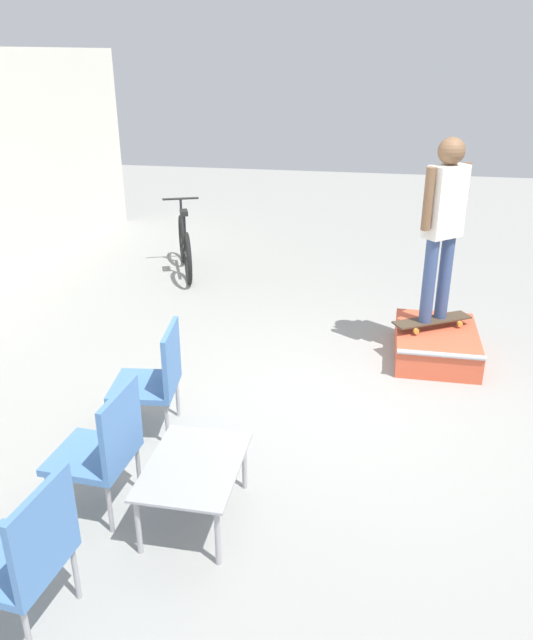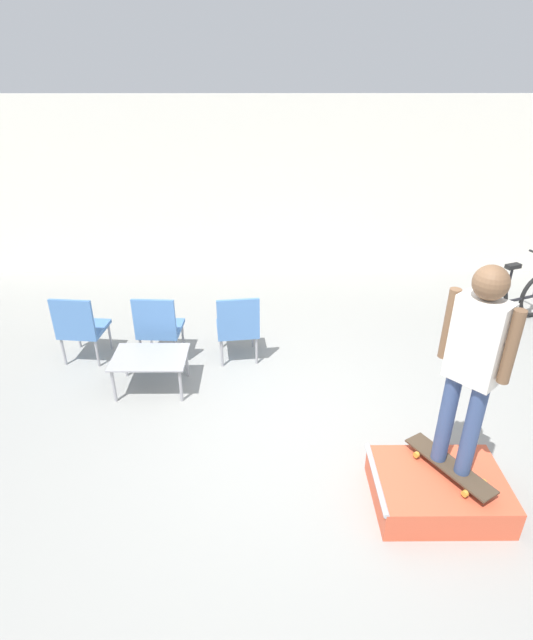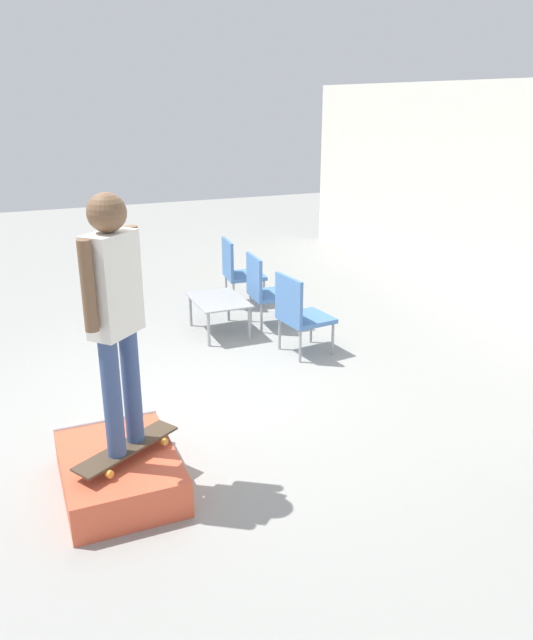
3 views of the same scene
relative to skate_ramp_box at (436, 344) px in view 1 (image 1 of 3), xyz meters
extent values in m
plane|color=gray|center=(-1.20, 0.91, -0.15)|extent=(24.00, 24.00, 0.00)
cube|color=#DB5638|center=(0.00, 0.00, 0.00)|extent=(1.11, 0.82, 0.29)
cylinder|color=#B7B7BC|center=(-0.55, 0.00, 0.14)|extent=(0.05, 0.82, 0.05)
cube|color=#473828|center=(0.08, 0.06, 0.23)|extent=(0.61, 0.83, 0.02)
cylinder|color=gold|center=(0.32, -0.11, 0.20)|extent=(0.05, 0.06, 0.05)
cylinder|color=gold|center=(0.12, -0.23, 0.20)|extent=(0.05, 0.06, 0.05)
cylinder|color=gold|center=(0.04, 0.34, 0.20)|extent=(0.05, 0.06, 0.05)
cylinder|color=gold|center=(-0.15, 0.22, 0.20)|extent=(0.05, 0.06, 0.05)
cylinder|color=#384C7A|center=(0.01, 0.14, 0.68)|extent=(0.13, 0.13, 0.88)
cylinder|color=#384C7A|center=(0.16, -0.02, 0.68)|extent=(0.13, 0.13, 0.88)
cube|color=silver|center=(0.08, 0.06, 1.47)|extent=(0.40, 0.42, 0.70)
cylinder|color=brown|center=(-0.08, 0.23, 1.52)|extent=(0.09, 0.09, 0.59)
cylinder|color=brown|center=(0.25, -0.12, 1.52)|extent=(0.09, 0.09, 0.59)
sphere|color=brown|center=(0.08, 0.06, 1.94)|extent=(0.26, 0.26, 0.26)
cube|color=#9E9EA3|center=(-2.84, 1.75, 0.29)|extent=(0.86, 0.61, 0.02)
cylinder|color=#9E9EA3|center=(-3.21, 1.49, 0.07)|extent=(0.04, 0.04, 0.42)
cylinder|color=#9E9EA3|center=(-2.46, 1.49, 0.07)|extent=(0.04, 0.04, 0.42)
cylinder|color=#9E9EA3|center=(-3.21, 2.00, 0.07)|extent=(0.04, 0.04, 0.42)
cylinder|color=#9E9EA3|center=(-2.46, 2.00, 0.07)|extent=(0.04, 0.04, 0.42)
cylinder|color=#99999E|center=(-3.58, 2.66, 0.05)|extent=(0.03, 0.03, 0.38)
cylinder|color=#99999E|center=(-3.62, 2.23, 0.05)|extent=(0.03, 0.03, 0.38)
cylinder|color=#99999E|center=(-4.06, 2.27, 0.05)|extent=(0.03, 0.03, 0.38)
cube|color=#4C7AB7|center=(-3.82, 2.47, 0.26)|extent=(0.57, 0.57, 0.05)
cube|color=#4C7AB7|center=(-3.84, 2.23, 0.54)|extent=(0.52, 0.09, 0.50)
cylinder|color=#99999E|center=(-2.60, 2.67, 0.05)|extent=(0.03, 0.03, 0.38)
cylinder|color=#99999E|center=(-3.04, 2.70, 0.05)|extent=(0.03, 0.03, 0.38)
cylinder|color=#99999E|center=(-2.63, 2.23, 0.05)|extent=(0.03, 0.03, 0.38)
cylinder|color=#99999E|center=(-3.07, 2.26, 0.05)|extent=(0.03, 0.03, 0.38)
cube|color=#4C7AB7|center=(-2.84, 2.47, 0.26)|extent=(0.55, 0.55, 0.05)
cube|color=#4C7AB7|center=(-2.85, 2.23, 0.54)|extent=(0.52, 0.07, 0.50)
cylinder|color=#99999E|center=(-1.67, 2.71, 0.05)|extent=(0.03, 0.03, 0.38)
cylinder|color=#99999E|center=(-2.10, 2.66, 0.05)|extent=(0.03, 0.03, 0.38)
cylinder|color=#99999E|center=(-1.61, 2.28, 0.05)|extent=(0.03, 0.03, 0.38)
cylinder|color=#99999E|center=(-2.05, 2.22, 0.05)|extent=(0.03, 0.03, 0.38)
cube|color=#4C7AB7|center=(-1.86, 2.47, 0.26)|extent=(0.58, 0.58, 0.05)
cube|color=#4C7AB7|center=(-1.83, 2.23, 0.54)|extent=(0.52, 0.11, 0.50)
torus|color=black|center=(2.59, 3.57, 0.22)|extent=(0.69, 0.33, 0.72)
torus|color=black|center=(1.68, 3.20, 0.22)|extent=(0.69, 0.33, 0.72)
cylinder|color=black|center=(2.13, 3.39, 0.22)|extent=(0.84, 0.37, 0.04)
cylinder|color=black|center=(1.97, 3.32, 0.48)|extent=(0.04, 0.04, 0.53)
cube|color=black|center=(1.97, 3.32, 0.77)|extent=(0.24, 0.18, 0.06)
cylinder|color=black|center=(2.49, 3.53, 0.53)|extent=(0.04, 0.04, 0.63)
cylinder|color=black|center=(2.49, 3.53, 0.84)|extent=(0.23, 0.49, 0.03)
camera|label=1|loc=(-6.08, 0.64, 2.79)|focal=35.00mm
camera|label=2|loc=(-1.52, -3.16, 3.34)|focal=28.00mm
camera|label=3|loc=(4.12, -0.54, 2.63)|focal=35.00mm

